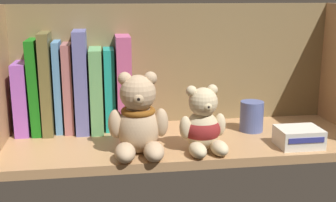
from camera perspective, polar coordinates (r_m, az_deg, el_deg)
The scene contains 15 objects.
shelf_board at distance 103.18cm, azimuth 2.02°, elevation -5.32°, with size 80.02×28.62×2.00cm, color tan.
shelf_back_panel at distance 113.71cm, azimuth 0.71°, elevation 4.32°, with size 82.42×1.20×32.05cm, color olive.
book_0 at distance 111.30cm, azimuth -18.09°, elevation 0.50°, with size 3.17×12.22×16.96cm, color #9550B6.
book_1 at distance 110.25cm, azimuth -16.57°, elevation 1.90°, with size 2.20×12.48×22.27cm, color #176915.
book_2 at distance 109.73cm, azimuth -15.17°, elevation 2.36°, with size 2.39×13.51×23.84cm, color brown.
book_3 at distance 109.68cm, azimuth -13.85°, elevation 1.87°, with size 1.62×9.79×21.70cm, color #5488B8.
book_4 at distance 109.53cm, azimuth -12.61°, elevation 1.78°, with size 2.18×11.20×21.16cm, color #A26262.
book_5 at distance 109.04cm, azimuth -11.03°, elevation 2.62°, with size 3.04×13.72×24.20cm, color #5F62A1.
book_6 at distance 109.36cm, azimuth -9.18°, elevation 1.59°, with size 2.92×14.22×19.96cm, color #63A361.
book_7 at distance 109.38cm, azimuth -7.52°, elevation 1.60°, with size 2.45×9.68×19.75cm, color teal.
book_8 at distance 109.16cm, azimuth -5.76°, elevation 2.46°, with size 3.43×13.06×22.86cm, color #BA5083.
teddy_bear_larger at distance 91.19cm, azimuth -3.83°, elevation -2.44°, with size 12.56×12.75×17.21cm.
teddy_bear_smaller at distance 93.71cm, azimuth 4.51°, elevation -3.14°, with size 10.45×11.06×14.14cm.
pillar_candle at distance 109.01cm, azimuth 10.70°, elevation -1.94°, with size 5.63×5.63×7.30cm, color #4C5B99.
small_product_box at distance 101.11cm, azimuth 16.45°, elevation -4.48°, with size 9.33×7.57×4.13cm.
Camera 1 is at (-17.96, -95.76, 34.95)cm, focal length 47.43 mm.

